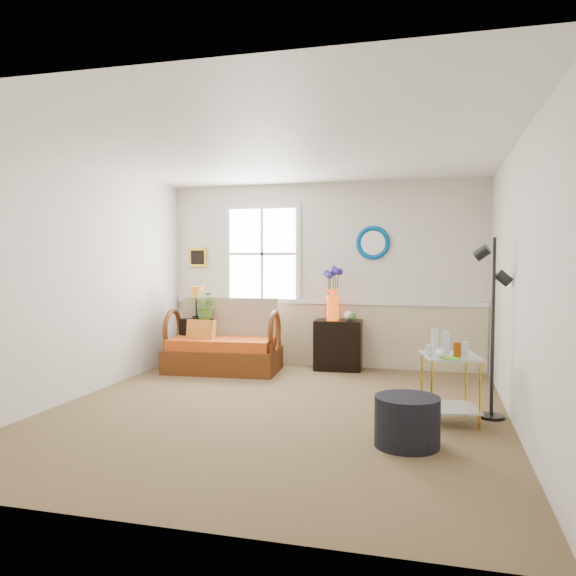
% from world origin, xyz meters
% --- Properties ---
extents(floor, '(4.50, 5.00, 0.01)m').
position_xyz_m(floor, '(0.00, 0.00, 0.00)').
color(floor, brown).
rests_on(floor, ground).
extents(ceiling, '(4.50, 5.00, 0.01)m').
position_xyz_m(ceiling, '(0.00, 0.00, 2.60)').
color(ceiling, white).
rests_on(ceiling, walls).
extents(walls, '(4.51, 5.01, 2.60)m').
position_xyz_m(walls, '(0.00, 0.00, 1.30)').
color(walls, silver).
rests_on(walls, floor).
extents(wainscot, '(4.46, 0.02, 0.90)m').
position_xyz_m(wainscot, '(0.00, 2.48, 0.45)').
color(wainscot, '#BEAF88').
rests_on(wainscot, walls).
extents(chair_rail, '(4.46, 0.04, 0.06)m').
position_xyz_m(chair_rail, '(0.00, 2.47, 0.92)').
color(chair_rail, silver).
rests_on(chair_rail, walls).
extents(window, '(1.14, 0.06, 1.44)m').
position_xyz_m(window, '(-0.90, 2.47, 1.60)').
color(window, white).
rests_on(window, walls).
extents(picture, '(0.28, 0.03, 0.28)m').
position_xyz_m(picture, '(-1.92, 2.48, 1.55)').
color(picture, '#BA921D').
rests_on(picture, walls).
extents(mirror, '(0.47, 0.07, 0.47)m').
position_xyz_m(mirror, '(0.70, 2.48, 1.75)').
color(mirror, '#0057A6').
rests_on(mirror, walls).
extents(loveseat, '(1.55, 0.96, 0.98)m').
position_xyz_m(loveseat, '(-1.24, 1.75, 0.49)').
color(loveseat, brown).
rests_on(loveseat, floor).
extents(throw_pillow, '(0.39, 0.12, 0.39)m').
position_xyz_m(throw_pillow, '(-1.51, 1.62, 0.51)').
color(throw_pillow, '#CC5812').
rests_on(throw_pillow, loveseat).
extents(lamp_stand, '(0.48, 0.48, 0.69)m').
position_xyz_m(lamp_stand, '(-1.69, 1.97, 0.34)').
color(lamp_stand, black).
rests_on(lamp_stand, floor).
extents(table_lamp, '(0.30, 0.30, 0.45)m').
position_xyz_m(table_lamp, '(-1.73, 1.98, 0.91)').
color(table_lamp, '#AB6817').
rests_on(table_lamp, lamp_stand).
extents(potted_plant, '(0.41, 0.45, 0.30)m').
position_xyz_m(potted_plant, '(-1.55, 1.91, 0.84)').
color(potted_plant, '#3B6C29').
rests_on(potted_plant, lamp_stand).
extents(cabinet, '(0.66, 0.45, 0.68)m').
position_xyz_m(cabinet, '(0.26, 2.26, 0.34)').
color(cabinet, black).
rests_on(cabinet, floor).
extents(flower_vase, '(0.23, 0.23, 0.72)m').
position_xyz_m(flower_vase, '(0.18, 2.23, 1.04)').
color(flower_vase, '#DB460D').
rests_on(flower_vase, cabinet).
extents(side_table, '(0.60, 0.60, 0.64)m').
position_xyz_m(side_table, '(1.68, 0.03, 0.32)').
color(side_table, '#BB9023').
rests_on(side_table, floor).
extents(tabletop_items, '(0.42, 0.42, 0.23)m').
position_xyz_m(tabletop_items, '(1.65, -0.02, 0.75)').
color(tabletop_items, silver).
rests_on(tabletop_items, side_table).
extents(floor_lamp, '(0.32, 0.32, 1.73)m').
position_xyz_m(floor_lamp, '(2.08, 0.30, 0.87)').
color(floor_lamp, black).
rests_on(floor_lamp, floor).
extents(ottoman, '(0.57, 0.57, 0.41)m').
position_xyz_m(ottoman, '(1.33, -0.73, 0.20)').
color(ottoman, black).
rests_on(ottoman, floor).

